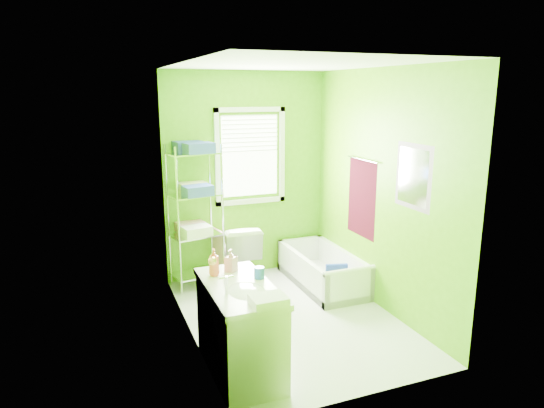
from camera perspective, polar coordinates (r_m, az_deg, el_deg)
name	(u,v)px	position (r m, az deg, el deg)	size (l,w,h in m)	color
ground	(291,318)	(5.30, 2.20, -13.25)	(2.90, 2.90, 0.00)	silver
room_envelope	(292,175)	(4.81, 2.36, 3.48)	(2.14, 2.94, 2.62)	#4F9707
window	(250,151)	(6.13, -2.58, 6.23)	(0.92, 0.05, 1.22)	white
door	(218,276)	(3.71, -6.33, -8.36)	(0.09, 0.80, 2.00)	white
right_wall_decor	(381,190)	(5.33, 12.67, 1.65)	(0.04, 1.48, 1.17)	#3A0613
bathtub	(324,275)	(6.07, 6.11, -8.28)	(0.64, 1.37, 0.44)	white
toilet	(239,254)	(6.02, -3.88, -5.88)	(0.44, 0.77, 0.79)	white
vanity	(240,326)	(4.23, -3.76, -14.10)	(0.54, 1.07, 1.03)	silver
wire_shelf_unit	(196,200)	(5.85, -8.95, 0.52)	(0.65, 0.52, 1.78)	silver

